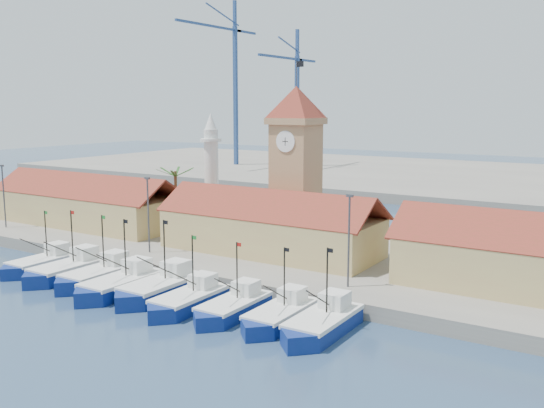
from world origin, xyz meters
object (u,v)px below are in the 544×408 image
Objects in this scene: boat_0 at (41,265)px; boat_4 at (159,289)px; minaret at (211,170)px; clock_tower at (296,161)px.

boat_4 reaches higher than boat_0.
minaret is at bearing 116.95° from boat_4.
minaret reaches higher than boat_4.
boat_0 is at bearing 179.91° from boat_4.
minaret is (-15.00, 2.00, -2.23)m from clock_tower.
boat_4 is 0.47× the size of clock_tower.
clock_tower is at bearing -7.61° from minaret.
boat_0 is 0.59× the size of minaret.
clock_tower reaches higher than boat_0.
clock_tower is at bearing 84.11° from boat_4.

